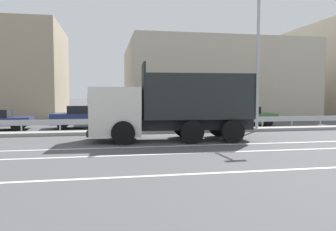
{
  "coord_description": "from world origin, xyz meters",
  "views": [
    {
      "loc": [
        -3.55,
        -16.26,
        2.17
      ],
      "look_at": [
        -0.4,
        0.56,
        1.08
      ],
      "focal_mm": 35.0,
      "sensor_mm": 36.0,
      "label": 1
    }
  ],
  "objects_px": {
    "parked_car_6": "(246,116)",
    "parked_car_5": "(163,117)",
    "median_road_sign": "(202,111)",
    "street_lamp_1": "(260,54)",
    "parked_car_4": "(83,117)",
    "dump_truck": "(151,113)"
  },
  "relations": [
    {
      "from": "median_road_sign",
      "to": "street_lamp_1",
      "type": "bearing_deg",
      "value": -5.55
    },
    {
      "from": "street_lamp_1",
      "to": "median_road_sign",
      "type": "bearing_deg",
      "value": 174.45
    },
    {
      "from": "parked_car_4",
      "to": "parked_car_5",
      "type": "bearing_deg",
      "value": 85.87
    },
    {
      "from": "dump_truck",
      "to": "parked_car_5",
      "type": "xyz_separation_m",
      "value": [
        1.66,
        6.39,
        -0.62
      ]
    },
    {
      "from": "dump_truck",
      "to": "parked_car_5",
      "type": "relative_size",
      "value": 1.91
    },
    {
      "from": "parked_car_4",
      "to": "parked_car_5",
      "type": "xyz_separation_m",
      "value": [
        5.28,
        -0.14,
        -0.05
      ]
    },
    {
      "from": "parked_car_5",
      "to": "parked_car_6",
      "type": "bearing_deg",
      "value": -89.82
    },
    {
      "from": "dump_truck",
      "to": "median_road_sign",
      "type": "distance_m",
      "value": 4.59
    },
    {
      "from": "street_lamp_1",
      "to": "parked_car_5",
      "type": "relative_size",
      "value": 1.97
    },
    {
      "from": "parked_car_6",
      "to": "parked_car_5",
      "type": "bearing_deg",
      "value": -94.6
    },
    {
      "from": "dump_truck",
      "to": "parked_car_4",
      "type": "distance_m",
      "value": 7.49
    },
    {
      "from": "median_road_sign",
      "to": "parked_car_4",
      "type": "height_order",
      "value": "median_road_sign"
    },
    {
      "from": "median_road_sign",
      "to": "parked_car_5",
      "type": "distance_m",
      "value": 3.8
    },
    {
      "from": "median_road_sign",
      "to": "dump_truck",
      "type": "bearing_deg",
      "value": -138.21
    },
    {
      "from": "parked_car_5",
      "to": "dump_truck",
      "type": "bearing_deg",
      "value": 167.69
    },
    {
      "from": "median_road_sign",
      "to": "parked_car_6",
      "type": "xyz_separation_m",
      "value": [
        4.1,
        3.11,
        -0.54
      ]
    },
    {
      "from": "street_lamp_1",
      "to": "parked_car_6",
      "type": "bearing_deg",
      "value": 78.65
    },
    {
      "from": "parked_car_5",
      "to": "median_road_sign",
      "type": "bearing_deg",
      "value": -149.84
    },
    {
      "from": "median_road_sign",
      "to": "street_lamp_1",
      "type": "xyz_separation_m",
      "value": [
        3.4,
        -0.33,
        3.31
      ]
    },
    {
      "from": "median_road_sign",
      "to": "parked_car_5",
      "type": "relative_size",
      "value": 0.57
    },
    {
      "from": "parked_car_4",
      "to": "parked_car_5",
      "type": "height_order",
      "value": "parked_car_4"
    },
    {
      "from": "street_lamp_1",
      "to": "parked_car_4",
      "type": "xyz_separation_m",
      "value": [
        -10.45,
        3.8,
        -3.79
      ]
    }
  ]
}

